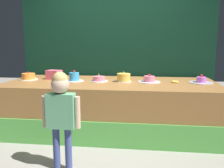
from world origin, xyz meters
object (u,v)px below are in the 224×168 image
object	(u,v)px
pink_box	(54,75)
child_figure	(61,108)
cake_left	(74,77)
cake_far_right	(201,81)
cake_far_left	(29,77)
cake_right	(149,80)
cake_center_right	(124,78)
donut	(175,82)
cake_center_left	(99,79)

from	to	relation	value
pink_box	child_figure	bearing A→B (deg)	-67.45
cake_left	cake_far_right	xyz separation A→B (m)	(1.98, 0.07, -0.03)
cake_far_left	cake_right	world-z (taller)	cake_far_left
cake_left	cake_center_right	xyz separation A→B (m)	(0.79, 0.02, 0.00)
cake_far_left	cake_far_right	xyz separation A→B (m)	(2.77, 0.02, -0.02)
child_figure	cake_center_right	distance (m)	1.45
donut	cake_right	world-z (taller)	cake_right
cake_far_left	cake_far_right	size ratio (longest dim) A/B	0.85
cake_right	cake_center_right	bearing A→B (deg)	-177.61
child_figure	pink_box	xyz separation A→B (m)	(-0.61, 1.46, 0.16)
cake_center_right	cake_far_right	distance (m)	1.19
donut	cake_center_right	xyz separation A→B (m)	(-0.79, 0.00, 0.05)
donut	cake_center_left	world-z (taller)	cake_center_left
donut	cake_center_left	bearing A→B (deg)	179.87
child_figure	cake_left	bearing A→B (deg)	99.25
cake_far_left	cake_right	xyz separation A→B (m)	(1.98, -0.01, -0.01)
cake_right	pink_box	bearing A→B (deg)	175.57
child_figure	cake_right	world-z (taller)	child_figure
cake_center_left	cake_far_right	xyz separation A→B (m)	(1.58, 0.05, -0.00)
pink_box	cake_center_right	world-z (taller)	cake_center_right
pink_box	cake_center_right	size ratio (longest dim) A/B	0.87
cake_right	cake_far_right	bearing A→B (deg)	2.12
cake_center_right	cake_right	size ratio (longest dim) A/B	0.75
pink_box	cake_far_right	bearing A→B (deg)	-2.25
cake_center_right	cake_left	bearing A→B (deg)	-178.40
donut	cake_far_right	size ratio (longest dim) A/B	0.32
donut	cake_center_right	bearing A→B (deg)	179.66
pink_box	cake_far_left	xyz separation A→B (m)	(-0.40, -0.11, -0.03)
cake_center_left	cake_center_right	world-z (taller)	cake_center_right
cake_center_right	cake_far_left	bearing A→B (deg)	179.09
pink_box	cake_left	size ratio (longest dim) A/B	0.76
pink_box	cake_right	size ratio (longest dim) A/B	0.65
cake_far_right	cake_far_left	bearing A→B (deg)	-179.57
cake_left	cake_far_right	distance (m)	1.98
cake_left	cake_far_right	world-z (taller)	cake_left
pink_box	cake_far_left	distance (m)	0.41
cake_far_left	cake_left	xyz separation A→B (m)	(0.79, -0.05, 0.01)
cake_far_right	child_figure	bearing A→B (deg)	-142.18
donut	cake_far_left	bearing A→B (deg)	179.28
cake_center_left	cake_far_left	bearing A→B (deg)	178.70
pink_box	cake_left	xyz separation A→B (m)	(0.40, -0.16, -0.02)
child_figure	cake_center_right	xyz separation A→B (m)	(0.58, 1.33, 0.14)
cake_left	cake_far_right	bearing A→B (deg)	1.97
cake_left	cake_center_left	xyz separation A→B (m)	(0.40, 0.02, -0.02)
donut	cake_far_right	xyz separation A→B (m)	(0.40, 0.05, 0.02)
child_figure	cake_far_right	distance (m)	2.24
cake_far_left	cake_far_right	world-z (taller)	cake_far_left
cake_center_left	child_figure	bearing A→B (deg)	-97.89
pink_box	cake_center_right	distance (m)	1.20
child_figure	donut	xyz separation A→B (m)	(1.37, 1.32, 0.10)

